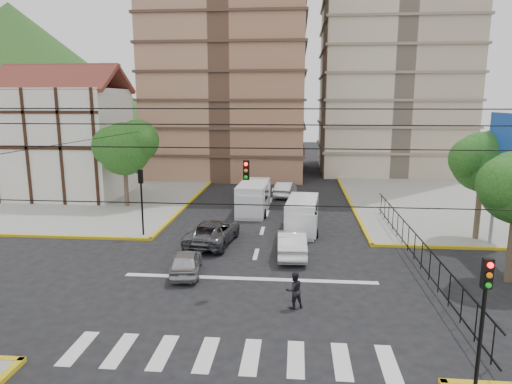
# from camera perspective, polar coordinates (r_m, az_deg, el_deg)

# --- Properties ---
(ground) EXTENTS (160.00, 160.00, 0.00)m
(ground) POSITION_cam_1_polar(r_m,az_deg,el_deg) (22.65, -1.16, -11.92)
(ground) COLOR black
(ground) RESTS_ON ground
(sidewalk_nw) EXTENTS (26.00, 26.00, 0.15)m
(sidewalk_nw) POSITION_cam_1_polar(r_m,az_deg,el_deg) (47.23, -23.17, -0.39)
(sidewalk_nw) COLOR gray
(sidewalk_nw) RESTS_ON ground
(sidewalk_ne) EXTENTS (26.00, 26.00, 0.15)m
(sidewalk_ne) POSITION_cam_1_polar(r_m,az_deg,el_deg) (45.24, 28.04, -1.30)
(sidewalk_ne) COLOR gray
(sidewalk_ne) RESTS_ON ground
(crosswalk_stripes) EXTENTS (12.00, 2.40, 0.01)m
(crosswalk_stripes) POSITION_cam_1_polar(r_m,az_deg,el_deg) (17.34, -3.45, -19.73)
(crosswalk_stripes) COLOR silver
(crosswalk_stripes) RESTS_ON ground
(stop_line) EXTENTS (13.00, 0.40, 0.01)m
(stop_line) POSITION_cam_1_polar(r_m,az_deg,el_deg) (23.74, -0.84, -10.77)
(stop_line) COLOR silver
(stop_line) RESTS_ON ground
(tudor_building) EXTENTS (10.80, 8.05, 12.23)m
(tudor_building) POSITION_cam_1_polar(r_m,az_deg,el_deg) (46.06, -22.57, 5.90)
(tudor_building) COLOR silver
(tudor_building) RESTS_ON ground
(distant_hill) EXTENTS (70.00, 70.00, 28.00)m
(distant_hill) POSITION_cam_1_polar(r_m,az_deg,el_deg) (107.38, -27.89, 12.79)
(distant_hill) COLOR #29531B
(distant_hill) RESTS_ON ground
(park_fence) EXTENTS (0.10, 22.50, 1.66)m
(park_fence) POSITION_cam_1_polar(r_m,az_deg,el_deg) (27.55, 19.10, -8.25)
(park_fence) COLOR black
(park_fence) RESTS_ON ground
(tree_park_c) EXTENTS (4.65, 3.80, 7.25)m
(tree_park_c) POSITION_cam_1_polar(r_m,az_deg,el_deg) (32.14, 26.65, 3.70)
(tree_park_c) COLOR #473828
(tree_park_c) RESTS_ON ground
(tree_tudor) EXTENTS (5.39, 4.40, 7.43)m
(tree_tudor) POSITION_cam_1_polar(r_m,az_deg,el_deg) (39.52, -16.05, 5.51)
(tree_tudor) COLOR #473828
(tree_tudor) RESTS_ON ground
(traffic_light_se) EXTENTS (0.28, 0.22, 4.40)m
(traffic_light_se) POSITION_cam_1_polar(r_m,az_deg,el_deg) (15.17, 26.59, -12.56)
(traffic_light_se) COLOR black
(traffic_light_se) RESTS_ON ground
(traffic_light_nw) EXTENTS (0.28, 0.22, 4.40)m
(traffic_light_nw) POSITION_cam_1_polar(r_m,az_deg,el_deg) (30.77, -14.15, 0.08)
(traffic_light_nw) COLOR black
(traffic_light_nw) RESTS_ON ground
(traffic_light_hanging) EXTENTS (18.00, 9.12, 0.92)m
(traffic_light_hanging) POSITION_cam_1_polar(r_m,az_deg,el_deg) (19.02, -1.89, 2.13)
(traffic_light_hanging) COLOR black
(traffic_light_hanging) RESTS_ON ground
(van_right_lane) EXTENTS (2.40, 5.18, 2.27)m
(van_right_lane) POSITION_cam_1_polar(r_m,az_deg,el_deg) (31.64, 5.79, -3.05)
(van_right_lane) COLOR silver
(van_right_lane) RESTS_ON ground
(van_left_lane) EXTENTS (2.41, 5.59, 2.48)m
(van_left_lane) POSITION_cam_1_polar(r_m,az_deg,el_deg) (36.55, -0.37, -0.86)
(van_left_lane) COLOR silver
(van_left_lane) RESTS_ON ground
(car_silver_front_left) EXTENTS (2.04, 3.96, 1.29)m
(car_silver_front_left) POSITION_cam_1_polar(r_m,az_deg,el_deg) (24.47, -8.74, -8.62)
(car_silver_front_left) COLOR #A5A6AA
(car_silver_front_left) RESTS_ON ground
(car_white_front_right) EXTENTS (1.84, 4.73, 1.53)m
(car_white_front_right) POSITION_cam_1_polar(r_m,az_deg,el_deg) (26.91, 4.46, -6.37)
(car_white_front_right) COLOR white
(car_white_front_right) RESTS_ON ground
(car_grey_mid_left) EXTENTS (3.15, 5.74, 1.52)m
(car_grey_mid_left) POSITION_cam_1_polar(r_m,az_deg,el_deg) (29.19, -5.41, -4.97)
(car_grey_mid_left) COLOR #515358
(car_grey_mid_left) RESTS_ON ground
(car_silver_rear_left) EXTENTS (2.38, 5.39, 1.54)m
(car_silver_rear_left) POSITION_cam_1_polar(r_m,az_deg,el_deg) (42.70, -0.57, 0.32)
(car_silver_rear_left) COLOR silver
(car_silver_rear_left) RESTS_ON ground
(car_darkgrey_mid_right) EXTENTS (1.58, 3.90, 1.33)m
(car_darkgrey_mid_right) POSITION_cam_1_polar(r_m,az_deg,el_deg) (37.28, 5.69, -1.53)
(car_darkgrey_mid_right) COLOR #252527
(car_darkgrey_mid_right) RESTS_ON ground
(car_white_rear_right) EXTENTS (2.19, 4.59, 1.45)m
(car_white_rear_right) POSITION_cam_1_polar(r_m,az_deg,el_deg) (43.23, 3.70, 0.38)
(car_white_rear_right) COLOR silver
(car_white_rear_right) RESTS_ON ground
(pedestrian_crosswalk) EXTENTS (0.99, 0.91, 1.65)m
(pedestrian_crosswalk) POSITION_cam_1_polar(r_m,az_deg,el_deg) (20.43, 4.79, -12.12)
(pedestrian_crosswalk) COLOR black
(pedestrian_crosswalk) RESTS_ON ground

